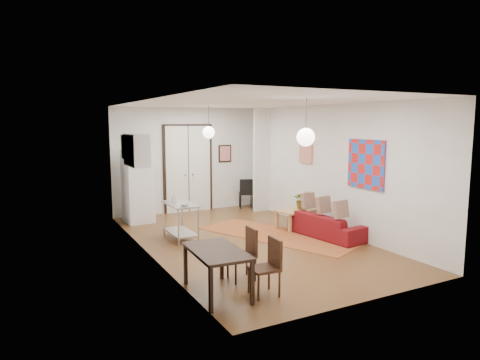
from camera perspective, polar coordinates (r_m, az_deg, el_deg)
name	(u,v)px	position (r m, az deg, el deg)	size (l,w,h in m)	color
floor	(247,241)	(9.16, 0.96, -8.11)	(7.00, 7.00, 0.00)	brown
ceiling	(247,102)	(8.83, 1.01, 10.33)	(4.20, 7.00, 0.02)	white
wall_back	(187,160)	(12.05, -7.02, 2.65)	(4.20, 0.02, 2.90)	white
wall_front	(371,200)	(6.07, 17.02, -2.51)	(4.20, 0.02, 2.90)	white
wall_left	(148,179)	(8.09, -12.19, 0.12)	(0.02, 7.00, 2.90)	white
wall_right	(327,168)	(10.05, 11.57, 1.56)	(0.02, 7.00, 2.90)	white
double_doors	(188,169)	(12.03, -6.92, 1.44)	(1.44, 0.06, 2.50)	white
stub_partition	(262,160)	(11.99, 2.92, 2.67)	(0.50, 0.10, 2.90)	white
wall_cabinet	(136,150)	(9.54, -13.64, 3.90)	(0.35, 1.00, 0.70)	silver
painting_popart	(366,164)	(9.08, 16.46, 2.05)	(0.05, 1.00, 1.00)	red
painting_abstract	(306,151)	(10.63, 8.79, 3.85)	(0.05, 0.50, 0.60)	beige
poster_back	(225,154)	(12.46, -2.01, 3.55)	(0.40, 0.03, 0.50)	red
print_left	(124,147)	(9.99, -15.19, 4.30)	(0.03, 0.44, 0.54)	#925E3D
pendant_back	(209,132)	(10.62, -4.21, 6.35)	(0.30, 0.30, 0.80)	white
pendant_front	(306,137)	(7.13, 8.76, 5.67)	(0.30, 0.30, 0.80)	white
kilim_rug	(277,235)	(9.62, 4.98, -7.33)	(1.35, 3.60, 0.01)	#AF5F2B
sofa	(327,225)	(9.59, 11.49, -5.94)	(1.78, 0.70, 0.52)	maroon
coffee_table	(298,212)	(10.22, 7.75, -4.23)	(1.10, 0.70, 0.46)	tan
potted_plant	(302,200)	(10.22, 8.24, -2.61)	(0.35, 0.40, 0.45)	#3B672E
kitchen_counter	(180,217)	(9.27, -7.97, -4.90)	(0.52, 1.03, 0.78)	#ACAEB1
bowl	(185,205)	(8.93, -7.36, -3.27)	(0.18, 0.18, 0.05)	white
soap_bottle	(174,198)	(9.41, -8.81, -2.37)	(0.07, 0.07, 0.16)	teal
fridge	(138,186)	(10.95, -13.48, -0.79)	(0.65, 0.65, 1.84)	white
dining_table	(217,255)	(6.28, -3.13, -9.92)	(0.76, 1.24, 0.67)	black
dining_chair_near	(239,249)	(6.93, -0.12, -9.23)	(0.42, 0.57, 0.83)	#3A2012
dining_chair_far	(261,262)	(6.34, 2.85, -10.84)	(0.42, 0.57, 0.83)	#3A2012
black_side_chair	(245,190)	(12.61, 0.62, -1.39)	(0.52, 0.53, 0.87)	black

